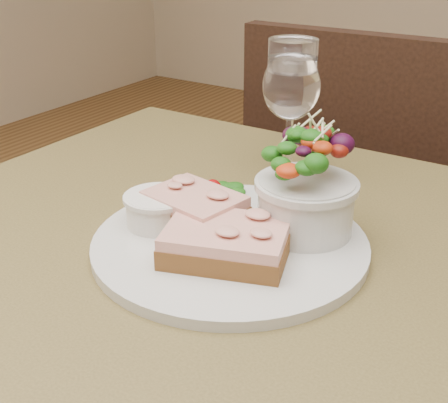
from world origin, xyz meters
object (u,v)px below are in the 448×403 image
Objects in this scene: cafe_table at (206,329)px; sandwich_back at (195,206)px; wine_glass at (291,90)px; ramekin at (158,208)px; dinner_plate at (230,244)px; sandwich_front at (226,242)px; chair_far at (361,289)px; salad_bowl at (307,182)px.

sandwich_back is at bearing 137.84° from cafe_table.
ramekin is at bearing -101.58° from wine_glass.
sandwich_back is 1.63× the size of ramekin.
dinner_plate is at bearing -78.96° from wine_glass.
sandwich_front is at bearing -16.22° from cafe_table.
wine_glass is (-0.04, 0.21, 0.12)m from dinner_plate.
dinner_plate is 4.23× the size of ramekin.
chair_far is 0.75m from wine_glass.
chair_far reaches higher than ramekin.
dinner_plate is 0.09m from ramekin.
sandwich_front is at bearing -20.27° from sandwich_back.
sandwich_front is (0.02, -0.03, 0.02)m from dinner_plate.
sandwich_front is (0.04, -0.01, 0.13)m from cafe_table.
chair_far is at bearing 102.26° from salad_bowl.
dinner_plate is at bearing 8.49° from ramekin.
salad_bowl is (0.08, 0.08, 0.17)m from cafe_table.
dinner_plate is 0.04m from sandwich_front.
wine_glass reaches higher than cafe_table.
chair_far is 7.09× the size of salad_bowl.
dinner_plate is at bearing -133.36° from salad_bowl.
sandwich_front is 1.27× the size of sandwich_back.
wine_glass is at bearing 123.40° from salad_bowl.
sandwich_back is at bearing -154.11° from salad_bowl.
sandwich_back is 0.22m from wine_glass.
dinner_plate is 2.36× the size of salad_bowl.
wine_glass is (-0.10, 0.15, 0.05)m from salad_bowl.
chair_far is at bearing 96.44° from dinner_plate.
sandwich_back reaches higher than dinner_plate.
cafe_table is 2.67× the size of dinner_plate.
salad_bowl is (0.14, -0.63, 0.53)m from chair_far.
sandwich_back is (-0.07, 0.04, 0.01)m from sandwich_front.
dinner_plate is (0.02, 0.02, 0.11)m from cafe_table.
salad_bowl is (0.11, 0.05, 0.04)m from sandwich_back.
dinner_plate is 2.59× the size of sandwich_back.
salad_bowl reaches higher than sandwich_back.
dinner_plate is at bearing 49.79° from cafe_table.
ramekin is (-0.01, -0.70, 0.49)m from chair_far.
sandwich_front reaches higher than cafe_table.
ramekin is at bearing -152.90° from salad_bowl.
wine_glass is at bearing 101.04° from dinner_plate.
wine_glass is (0.01, 0.21, 0.09)m from sandwich_back.
salad_bowl is at bearing 47.10° from sandwich_front.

